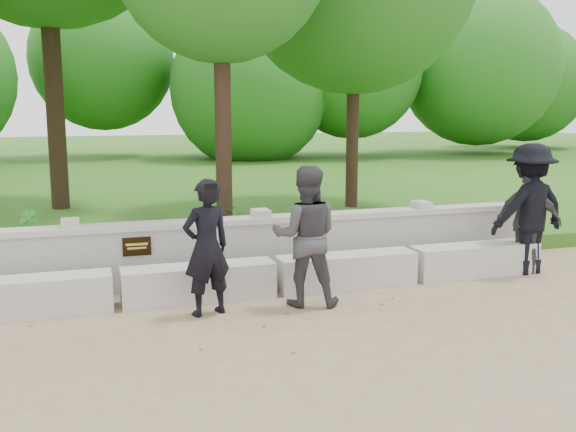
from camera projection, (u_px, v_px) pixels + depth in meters
name	position (u px, v px, depth m)	size (l,w,h in m)	color
ground	(129.00, 367.00, 5.97)	(80.00, 80.00, 0.00)	#9F8661
lawn	(94.00, 185.00, 19.08)	(40.00, 22.00, 0.25)	#305E15
concrete_bench	(117.00, 290.00, 7.71)	(11.90, 0.45, 0.45)	beige
parapet_wall	(113.00, 257.00, 8.33)	(12.50, 0.35, 0.90)	beige
man_main	(206.00, 247.00, 7.37)	(0.67, 0.61, 1.60)	black
visitor_left	(306.00, 236.00, 7.74)	(0.99, 0.87, 1.71)	#38383C
visitor_mid	(529.00, 209.00, 9.25)	(1.27, 0.80, 1.89)	black
visitor_right	(528.00, 221.00, 9.28)	(0.90, 0.88, 1.52)	#3B3B3F
shrub_b	(29.00, 230.00, 9.72)	(0.34, 0.27, 0.61)	green
shrub_c	(242.00, 224.00, 10.25)	(0.53, 0.46, 0.58)	green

